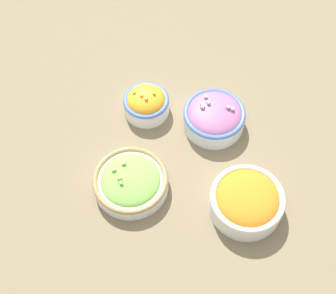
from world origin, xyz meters
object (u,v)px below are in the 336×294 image
Objects in this scene: bowl_lettuce at (131,181)px; bowl_red_onion at (214,116)px; bowl_carrots at (247,201)px; bowl_squash at (146,103)px.

bowl_lettuce is 1.13× the size of bowl_red_onion.
bowl_carrots reaches higher than bowl_lettuce.
bowl_squash is 0.17m from bowl_red_onion.
bowl_carrots is at bearing 25.14° from bowl_squash.
bowl_lettuce is 1.05× the size of bowl_carrots.
bowl_lettuce is 0.25m from bowl_red_onion.
bowl_carrots is at bearing 63.37° from bowl_lettuce.
bowl_squash is at bearing -154.86° from bowl_carrots.
bowl_squash is 0.34m from bowl_carrots.
bowl_red_onion reaches higher than bowl_lettuce.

